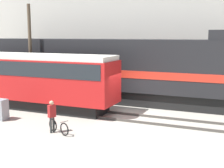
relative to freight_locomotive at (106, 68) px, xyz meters
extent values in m
plane|color=#9E998C|center=(3.06, -3.58, -2.38)|extent=(120.00, 120.00, 0.00)
cube|color=#47423D|center=(3.06, -4.92, -2.31)|extent=(60.00, 0.07, 0.14)
cube|color=#47423D|center=(3.06, -3.49, -2.31)|extent=(60.00, 0.07, 0.14)
cube|color=#47423D|center=(3.06, -0.72, -2.31)|extent=(60.00, 0.07, 0.14)
cube|color=#47423D|center=(3.06, 0.72, -2.31)|extent=(60.00, 0.07, 0.14)
cube|color=#B7B2A8|center=(3.06, 7.02, 4.14)|extent=(47.49, 6.00, 13.03)
cube|color=black|center=(-0.15, 0.00, -1.88)|extent=(19.15, 2.55, 1.00)
cube|color=black|center=(-0.15, 0.00, 0.38)|extent=(20.81, 3.00, 3.52)
cube|color=red|center=(-0.15, 0.00, -0.15)|extent=(20.40, 3.04, 0.50)
cube|color=black|center=(-3.37, -4.21, -2.03)|extent=(10.07, 2.00, 0.70)
cube|color=red|center=(-3.37, -4.21, -0.38)|extent=(11.44, 2.50, 2.59)
cube|color=#1E2328|center=(-3.37, -4.21, 0.37)|extent=(10.98, 2.54, 0.90)
cube|color=silver|center=(-3.37, -4.21, 1.07)|extent=(11.21, 2.38, 0.30)
torus|color=black|center=(1.54, -8.37, -2.05)|extent=(0.63, 0.31, 0.65)
torus|color=black|center=(0.64, -8.01, -2.05)|extent=(0.63, 0.31, 0.65)
cylinder|color=#A5A5AD|center=(1.09, -8.19, -1.94)|extent=(0.78, 0.35, 0.04)
cylinder|color=#A5A5AD|center=(0.78, -8.06, -1.90)|extent=(0.03, 0.03, 0.29)
cylinder|color=#262626|center=(1.54, -8.37, -1.68)|extent=(0.19, 0.42, 0.02)
cylinder|color=#333333|center=(0.76, -8.12, -1.98)|extent=(0.11, 0.11, 0.80)
cylinder|color=#333333|center=(0.70, -8.26, -1.98)|extent=(0.11, 0.11, 0.80)
cube|color=maroon|center=(0.73, -8.19, -1.27)|extent=(0.34, 0.42, 0.61)
sphere|color=tan|center=(0.73, -8.19, -0.86)|extent=(0.22, 0.22, 0.22)
cylinder|color=#4C3D2D|center=(-5.15, -2.10, 1.13)|extent=(0.24, 0.24, 7.02)
cube|color=gray|center=(-3.31, -7.35, -1.78)|extent=(0.70, 0.60, 1.20)
camera|label=1|loc=(9.35, -20.78, 2.44)|focal=50.00mm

